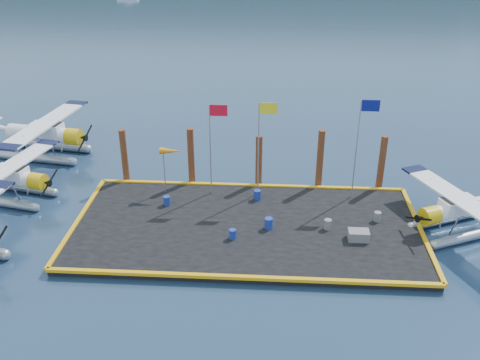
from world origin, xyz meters
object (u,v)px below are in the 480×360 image
(drum_2, at_px, (328,224))
(flagpole_red, at_px, (213,136))
(drum_3, at_px, (233,234))
(piling_1, at_px, (191,158))
(piling_2, at_px, (259,163))
(piling_4, at_px, (381,165))
(drum_4, at_px, (377,217))
(drum_1, at_px, (269,223))
(piling_0, at_px, (125,158))
(seaplane_c, at_px, (43,136))
(drum_0, at_px, (167,201))
(piling_3, at_px, (320,161))
(flagpole_blue, at_px, (361,135))
(drum_5, at_px, (257,195))
(windsock, at_px, (171,152))
(seaplane_b, at_px, (8,179))
(flagpole_yellow, at_px, (262,135))
(seaplane_d, at_px, (461,211))
(crate, at_px, (358,235))

(drum_2, bearing_deg, flagpole_red, 150.62)
(drum_3, xyz_separation_m, piling_1, (-3.28, 6.88, 1.42))
(piling_2, xyz_separation_m, piling_4, (8.00, 0.00, 0.10))
(drum_4, height_order, piling_2, piling_2)
(drum_1, xyz_separation_m, drum_3, (-1.99, -1.19, -0.05))
(drum_4, height_order, piling_0, piling_0)
(seaplane_c, relative_size, piling_2, 2.73)
(drum_0, bearing_deg, piling_3, 19.15)
(drum_0, xyz_separation_m, piling_0, (-3.40, 3.33, 1.31))
(seaplane_c, height_order, piling_0, piling_0)
(drum_2, distance_m, flagpole_blue, 5.95)
(piling_1, relative_size, piling_4, 1.05)
(seaplane_c, height_order, drum_5, seaplane_c)
(flagpole_red, relative_size, windsock, 1.92)
(drum_5, bearing_deg, drum_4, -17.01)
(seaplane_c, height_order, windsock, seaplane_c)
(seaplane_b, relative_size, drum_1, 13.49)
(drum_4, relative_size, drum_5, 0.91)
(piling_2, bearing_deg, piling_0, 180.00)
(flagpole_blue, bearing_deg, piling_3, 143.93)
(seaplane_c, relative_size, piling_1, 2.47)
(drum_5, height_order, piling_0, piling_0)
(drum_3, relative_size, flagpole_blue, 0.09)
(seaplane_b, bearing_deg, piling_2, 111.27)
(drum_0, relative_size, drum_2, 0.98)
(drum_2, bearing_deg, piling_0, 157.26)
(seaplane_b, relative_size, piling_1, 2.14)
(drum_5, relative_size, flagpole_yellow, 0.10)
(piling_3, relative_size, piling_4, 1.07)
(seaplane_c, distance_m, flagpole_blue, 23.59)
(seaplane_c, xyz_separation_m, drum_5, (16.42, -6.61, -0.88))
(flagpole_red, bearing_deg, drum_4, -15.96)
(seaplane_d, distance_m, windsock, 17.69)
(windsock, xyz_separation_m, piling_4, (13.53, 1.60, -1.23))
(drum_4, distance_m, crate, 2.52)
(piling_3, bearing_deg, flagpole_red, -166.75)
(flagpole_red, height_order, piling_2, flagpole_red)
(seaplane_c, height_order, crate, seaplane_c)
(drum_1, distance_m, piling_2, 5.86)
(piling_2, bearing_deg, drum_0, -149.24)
(seaplane_b, height_order, drum_3, seaplane_b)
(drum_2, height_order, piling_3, piling_3)
(windsock, bearing_deg, flagpole_blue, -0.00)
(drum_4, height_order, flagpole_blue, flagpole_blue)
(drum_5, distance_m, piling_4, 8.41)
(drum_2, relative_size, piling_0, 0.15)
(seaplane_c, distance_m, windsock, 12.52)
(flagpole_red, bearing_deg, drum_3, -73.38)
(seaplane_d, bearing_deg, seaplane_c, 47.82)
(drum_1, bearing_deg, flagpole_blue, 37.02)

